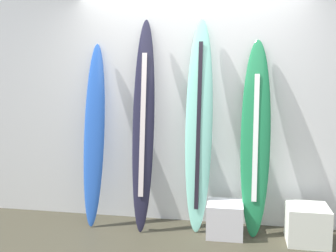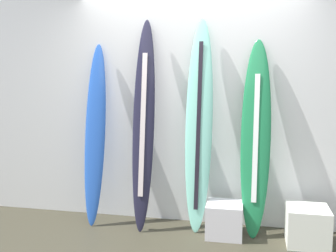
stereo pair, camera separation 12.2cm
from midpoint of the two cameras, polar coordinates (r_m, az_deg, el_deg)
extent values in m
cube|color=silver|center=(4.33, 2.59, 4.32)|extent=(7.20, 0.20, 2.80)
ellipsoid|color=blue|center=(4.32, -11.69, -1.17)|extent=(0.25, 0.43, 2.00)
ellipsoid|color=#1E1D31|center=(4.09, -4.52, 0.26)|extent=(0.25, 0.46, 2.24)
cube|color=silver|center=(4.06, -4.65, 0.29)|extent=(0.06, 0.27, 1.50)
cone|color=black|center=(4.18, -4.83, -12.58)|extent=(0.07, 0.09, 0.11)
ellipsoid|color=#7FCFBB|center=(4.04, 3.74, 0.12)|extent=(0.30, 0.37, 2.23)
cube|color=black|center=(4.00, 3.68, 0.13)|extent=(0.06, 0.24, 1.73)
ellipsoid|color=#1D7544|center=(4.02, 12.00, -1.66)|extent=(0.32, 0.40, 2.01)
cube|color=white|center=(3.98, 12.01, -1.65)|extent=(0.06, 0.22, 1.28)
cube|color=white|center=(4.09, 19.11, -13.62)|extent=(0.40, 0.40, 0.36)
cube|color=silver|center=(4.09, 7.56, -13.51)|extent=(0.37, 0.37, 0.34)
camera|label=1|loc=(0.06, -90.87, -0.10)|focal=41.10mm
camera|label=2|loc=(0.06, 89.13, 0.10)|focal=41.10mm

